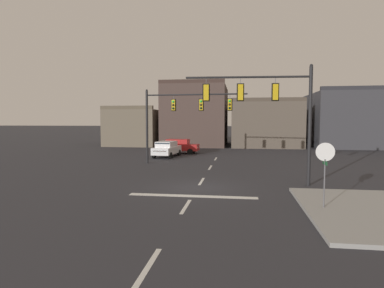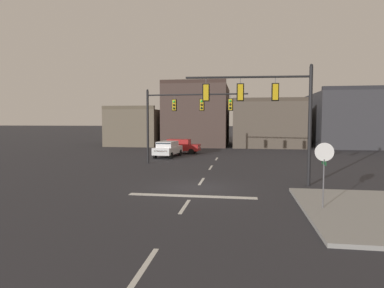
{
  "view_description": "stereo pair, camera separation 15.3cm",
  "coord_description": "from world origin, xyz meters",
  "px_view_note": "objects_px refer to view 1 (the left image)",
  "views": [
    {
      "loc": [
        2.28,
        -17.94,
        3.74
      ],
      "look_at": [
        -0.63,
        2.27,
        2.28
      ],
      "focal_mm": 30.92,
      "sensor_mm": 36.0,
      "label": 1
    },
    {
      "loc": [
        2.43,
        -17.92,
        3.74
      ],
      "look_at": [
        -0.63,
        2.27,
        2.28
      ],
      "focal_mm": 30.92,
      "sensor_mm": 36.0,
      "label": 2
    }
  ],
  "objects_px": {
    "stop_sign": "(325,159)",
    "car_lot_middle": "(167,149)",
    "signal_mast_near_side": "(269,103)",
    "car_lot_nearside": "(179,146)",
    "signal_mast_far_side": "(179,111)"
  },
  "relations": [
    {
      "from": "stop_sign",
      "to": "car_lot_nearside",
      "type": "relative_size",
      "value": 0.63
    },
    {
      "from": "signal_mast_near_side",
      "to": "signal_mast_far_side",
      "type": "bearing_deg",
      "value": 129.25
    },
    {
      "from": "signal_mast_far_side",
      "to": "car_lot_middle",
      "type": "xyz_separation_m",
      "value": [
        -2.29,
        5.28,
        -3.65
      ]
    },
    {
      "from": "signal_mast_far_side",
      "to": "stop_sign",
      "type": "bearing_deg",
      "value": -57.73
    },
    {
      "from": "stop_sign",
      "to": "signal_mast_far_side",
      "type": "bearing_deg",
      "value": 122.27
    },
    {
      "from": "car_lot_nearside",
      "to": "signal_mast_far_side",
      "type": "bearing_deg",
      "value": -79.07
    },
    {
      "from": "signal_mast_near_side",
      "to": "stop_sign",
      "type": "bearing_deg",
      "value": -71.05
    },
    {
      "from": "signal_mast_near_side",
      "to": "signal_mast_far_side",
      "type": "distance_m",
      "value": 10.62
    },
    {
      "from": "signal_mast_near_side",
      "to": "car_lot_nearside",
      "type": "distance_m",
      "value": 19.64
    },
    {
      "from": "signal_mast_near_side",
      "to": "stop_sign",
      "type": "distance_m",
      "value": 6.16
    },
    {
      "from": "stop_sign",
      "to": "car_lot_middle",
      "type": "xyz_separation_m",
      "value": [
        -10.83,
        18.8,
        -1.29
      ]
    },
    {
      "from": "stop_sign",
      "to": "car_lot_nearside",
      "type": "height_order",
      "value": "stop_sign"
    },
    {
      "from": "signal_mast_far_side",
      "to": "car_lot_middle",
      "type": "distance_m",
      "value": 6.82
    },
    {
      "from": "signal_mast_near_side",
      "to": "car_lot_nearside",
      "type": "relative_size",
      "value": 1.58
    },
    {
      "from": "stop_sign",
      "to": "car_lot_middle",
      "type": "distance_m",
      "value": 21.74
    }
  ]
}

